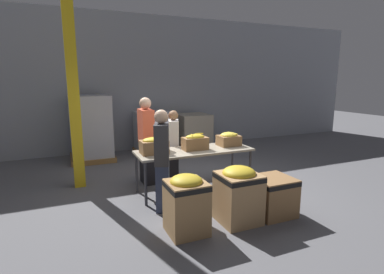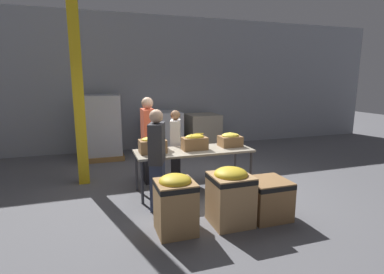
{
  "view_description": "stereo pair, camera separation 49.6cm",
  "coord_description": "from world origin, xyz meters",
  "px_view_note": "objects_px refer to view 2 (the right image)",
  "views": [
    {
      "loc": [
        -2.23,
        -5.08,
        2.13
      ],
      "look_at": [
        0.0,
        0.12,
        1.03
      ],
      "focal_mm": 28.0,
      "sensor_mm": 36.0,
      "label": 1
    },
    {
      "loc": [
        -1.77,
        -5.25,
        2.13
      ],
      "look_at": [
        0.0,
        0.12,
        1.03
      ],
      "focal_mm": 28.0,
      "sensor_mm": 36.0,
      "label": 2
    }
  ],
  "objects_px": {
    "sorting_table": "(194,153)",
    "volunteer_1": "(176,146)",
    "donation_bin_0": "(175,202)",
    "banana_box_0": "(153,145)",
    "donation_bin_1": "(230,194)",
    "pallet_stack_2": "(101,127)",
    "pallet_stack_0": "(163,133)",
    "banana_box_2": "(230,139)",
    "volunteer_0": "(148,141)",
    "volunteer_2": "(157,160)",
    "pallet_stack_1": "(203,132)",
    "donation_bin_2": "(267,197)",
    "banana_box_1": "(195,142)",
    "support_pillar": "(78,86)"
  },
  "relations": [
    {
      "from": "banana_box_0",
      "to": "donation_bin_1",
      "type": "relative_size",
      "value": 0.55
    },
    {
      "from": "sorting_table",
      "to": "banana_box_1",
      "type": "bearing_deg",
      "value": -2.52
    },
    {
      "from": "volunteer_0",
      "to": "volunteer_2",
      "type": "xyz_separation_m",
      "value": [
        -0.1,
        -1.35,
        -0.06
      ]
    },
    {
      "from": "sorting_table",
      "to": "pallet_stack_2",
      "type": "xyz_separation_m",
      "value": [
        -1.61,
        3.12,
        0.1
      ]
    },
    {
      "from": "donation_bin_1",
      "to": "pallet_stack_1",
      "type": "distance_m",
      "value": 4.82
    },
    {
      "from": "sorting_table",
      "to": "volunteer_1",
      "type": "relative_size",
      "value": 1.48
    },
    {
      "from": "donation_bin_1",
      "to": "donation_bin_2",
      "type": "distance_m",
      "value": 0.65
    },
    {
      "from": "volunteer_2",
      "to": "pallet_stack_0",
      "type": "relative_size",
      "value": 1.37
    },
    {
      "from": "volunteer_2",
      "to": "donation_bin_2",
      "type": "height_order",
      "value": "volunteer_2"
    },
    {
      "from": "banana_box_0",
      "to": "donation_bin_0",
      "type": "relative_size",
      "value": 0.56
    },
    {
      "from": "sorting_table",
      "to": "banana_box_0",
      "type": "relative_size",
      "value": 4.63
    },
    {
      "from": "donation_bin_1",
      "to": "donation_bin_2",
      "type": "bearing_deg",
      "value": -0.0
    },
    {
      "from": "banana_box_2",
      "to": "volunteer_2",
      "type": "xyz_separation_m",
      "value": [
        -1.62,
        -0.65,
        -0.12
      ]
    },
    {
      "from": "pallet_stack_0",
      "to": "banana_box_0",
      "type": "bearing_deg",
      "value": -106.04
    },
    {
      "from": "donation_bin_0",
      "to": "banana_box_2",
      "type": "bearing_deg",
      "value": 44.57
    },
    {
      "from": "volunteer_2",
      "to": "donation_bin_1",
      "type": "relative_size",
      "value": 1.91
    },
    {
      "from": "banana_box_2",
      "to": "donation_bin_1",
      "type": "height_order",
      "value": "banana_box_2"
    },
    {
      "from": "donation_bin_0",
      "to": "donation_bin_2",
      "type": "bearing_deg",
      "value": -0.0
    },
    {
      "from": "donation_bin_0",
      "to": "pallet_stack_1",
      "type": "height_order",
      "value": "pallet_stack_1"
    },
    {
      "from": "sorting_table",
      "to": "pallet_stack_0",
      "type": "xyz_separation_m",
      "value": [
        0.11,
        3.13,
        -0.15
      ]
    },
    {
      "from": "sorting_table",
      "to": "volunteer_2",
      "type": "relative_size",
      "value": 1.34
    },
    {
      "from": "donation_bin_1",
      "to": "banana_box_1",
      "type": "bearing_deg",
      "value": 92.44
    },
    {
      "from": "support_pillar",
      "to": "donation_bin_1",
      "type": "bearing_deg",
      "value": -50.78
    },
    {
      "from": "support_pillar",
      "to": "banana_box_0",
      "type": "bearing_deg",
      "value": -41.36
    },
    {
      "from": "banana_box_1",
      "to": "volunteer_2",
      "type": "bearing_deg",
      "value": -145.37
    },
    {
      "from": "pallet_stack_0",
      "to": "pallet_stack_2",
      "type": "xyz_separation_m",
      "value": [
        -1.72,
        -0.0,
        0.25
      ]
    },
    {
      "from": "volunteer_1",
      "to": "donation_bin_0",
      "type": "bearing_deg",
      "value": 2.69
    },
    {
      "from": "donation_bin_0",
      "to": "pallet_stack_2",
      "type": "distance_m",
      "value": 4.68
    },
    {
      "from": "pallet_stack_2",
      "to": "donation_bin_0",
      "type": "bearing_deg",
      "value": -79.54
    },
    {
      "from": "banana_box_2",
      "to": "volunteer_0",
      "type": "xyz_separation_m",
      "value": [
        -1.52,
        0.7,
        -0.06
      ]
    },
    {
      "from": "banana_box_1",
      "to": "volunteer_0",
      "type": "bearing_deg",
      "value": 134.12
    },
    {
      "from": "volunteer_0",
      "to": "pallet_stack_2",
      "type": "distance_m",
      "value": 2.51
    },
    {
      "from": "volunteer_2",
      "to": "sorting_table",
      "type": "bearing_deg",
      "value": -34.76
    },
    {
      "from": "volunteer_1",
      "to": "pallet_stack_2",
      "type": "distance_m",
      "value": 2.84
    },
    {
      "from": "banana_box_2",
      "to": "volunteer_1",
      "type": "xyz_separation_m",
      "value": [
        -0.97,
        0.61,
        -0.2
      ]
    },
    {
      "from": "banana_box_1",
      "to": "support_pillar",
      "type": "bearing_deg",
      "value": 151.17
    },
    {
      "from": "donation_bin_1",
      "to": "donation_bin_2",
      "type": "xyz_separation_m",
      "value": [
        0.64,
        -0.0,
        -0.13
      ]
    },
    {
      "from": "donation_bin_2",
      "to": "donation_bin_1",
      "type": "bearing_deg",
      "value": 180.0
    },
    {
      "from": "donation_bin_2",
      "to": "pallet_stack_2",
      "type": "xyz_separation_m",
      "value": [
        -2.33,
        4.59,
        0.52
      ]
    },
    {
      "from": "volunteer_0",
      "to": "pallet_stack_1",
      "type": "xyz_separation_m",
      "value": [
        2.08,
        2.41,
        -0.35
      ]
    },
    {
      "from": "banana_box_1",
      "to": "pallet_stack_2",
      "type": "distance_m",
      "value": 3.52
    },
    {
      "from": "pallet_stack_2",
      "to": "pallet_stack_0",
      "type": "bearing_deg",
      "value": 0.04
    },
    {
      "from": "volunteer_2",
      "to": "donation_bin_0",
      "type": "distance_m",
      "value": 0.96
    },
    {
      "from": "donation_bin_0",
      "to": "pallet_stack_1",
      "type": "relative_size",
      "value": 0.78
    },
    {
      "from": "banana_box_1",
      "to": "volunteer_0",
      "type": "xyz_separation_m",
      "value": [
        -0.75,
        0.77,
        -0.08
      ]
    },
    {
      "from": "donation_bin_1",
      "to": "donation_bin_0",
      "type": "bearing_deg",
      "value": 180.0
    },
    {
      "from": "donation_bin_0",
      "to": "volunteer_1",
      "type": "bearing_deg",
      "value": 74.64
    },
    {
      "from": "volunteer_1",
      "to": "donation_bin_0",
      "type": "xyz_separation_m",
      "value": [
        -0.59,
        -2.14,
        -0.3
      ]
    },
    {
      "from": "volunteer_0",
      "to": "pallet_stack_0",
      "type": "height_order",
      "value": "volunteer_0"
    },
    {
      "from": "volunteer_1",
      "to": "donation_bin_1",
      "type": "bearing_deg",
      "value": 24.87
    }
  ]
}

